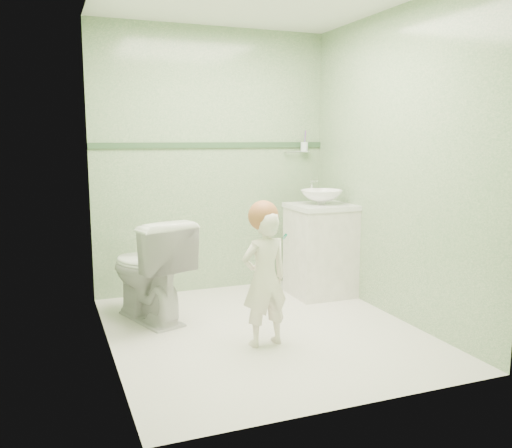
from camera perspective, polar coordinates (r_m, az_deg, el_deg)
name	(u,v)px	position (r m, az deg, el deg)	size (l,w,h in m)	color
ground	(263,331)	(4.13, 0.77, -11.06)	(2.50, 2.50, 0.00)	silver
room_shell	(264,169)	(3.89, 0.81, 5.81)	(2.50, 2.54, 2.40)	#7CA776
trim_stripe	(213,145)	(5.05, -4.53, 8.22)	(2.20, 0.02, 0.05)	#345534
vanity	(320,251)	(4.98, 6.74, -2.85)	(0.52, 0.50, 0.80)	beige
counter	(321,206)	(4.91, 6.83, 1.84)	(0.54, 0.52, 0.04)	white
basin	(321,197)	(4.90, 6.85, 2.81)	(0.37, 0.37, 0.13)	white
faucet	(312,186)	(5.05, 5.88, 3.93)	(0.03, 0.13, 0.18)	silver
cup_holder	(303,147)	(5.33, 4.98, 8.01)	(0.26, 0.07, 0.21)	silver
toilet	(148,270)	(4.33, -11.18, -4.69)	(0.45, 0.79, 0.81)	white
toddler	(265,279)	(3.73, 0.90, -5.75)	(0.34, 0.22, 0.93)	white
hair_cap	(263,216)	(3.67, 0.77, 0.88)	(0.21, 0.21, 0.21)	#A76138
teal_toothbrush	(284,236)	(3.59, 2.90, -1.26)	(0.11, 0.14, 0.08)	#16836E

